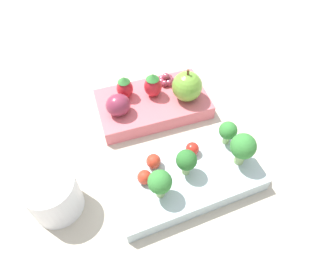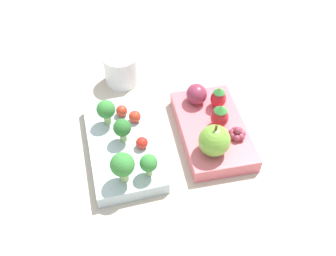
{
  "view_description": "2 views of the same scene",
  "coord_description": "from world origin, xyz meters",
  "px_view_note": "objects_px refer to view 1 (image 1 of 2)",
  "views": [
    {
      "loc": [
        0.12,
        0.28,
        0.41
      ],
      "look_at": [
        -0.01,
        0.0,
        0.04
      ],
      "focal_mm": 32.0,
      "sensor_mm": 36.0,
      "label": 1
    },
    {
      "loc": [
        -0.43,
        0.12,
        0.51
      ],
      "look_at": [
        -0.01,
        0.0,
        0.04
      ],
      "focal_mm": 40.0,
      "sensor_mm": 36.0,
      "label": 2
    }
  ],
  "objects_px": {
    "bento_box_savoury": "(186,178)",
    "cherry_tomato_2": "(192,149)",
    "cherry_tomato_1": "(144,177)",
    "apple": "(187,86)",
    "broccoli_floret_0": "(187,161)",
    "broccoli_floret_3": "(228,131)",
    "broccoli_floret_1": "(243,147)",
    "strawberry_1": "(125,87)",
    "bento_box_fruit": "(153,104)",
    "cherry_tomato_0": "(154,161)",
    "grape_cluster": "(166,80)",
    "drinking_cup": "(54,196)",
    "strawberry_0": "(153,85)",
    "broccoli_floret_2": "(160,183)",
    "plum": "(118,105)"
  },
  "relations": [
    {
      "from": "bento_box_savoury",
      "to": "broccoli_floret_0",
      "type": "height_order",
      "value": "broccoli_floret_0"
    },
    {
      "from": "cherry_tomato_2",
      "to": "broccoli_floret_0",
      "type": "bearing_deg",
      "value": 48.6
    },
    {
      "from": "broccoli_floret_3",
      "to": "bento_box_savoury",
      "type": "bearing_deg",
      "value": 18.49
    },
    {
      "from": "cherry_tomato_0",
      "to": "cherry_tomato_1",
      "type": "distance_m",
      "value": 0.03
    },
    {
      "from": "bento_box_fruit",
      "to": "cherry_tomato_2",
      "type": "distance_m",
      "value": 0.13
    },
    {
      "from": "apple",
      "to": "cherry_tomato_0",
      "type": "bearing_deg",
      "value": 45.34
    },
    {
      "from": "cherry_tomato_1",
      "to": "drinking_cup",
      "type": "distance_m",
      "value": 0.13
    },
    {
      "from": "bento_box_fruit",
      "to": "apple",
      "type": "distance_m",
      "value": 0.07
    },
    {
      "from": "broccoli_floret_2",
      "to": "grape_cluster",
      "type": "bearing_deg",
      "value": -115.52
    },
    {
      "from": "broccoli_floret_1",
      "to": "broccoli_floret_3",
      "type": "height_order",
      "value": "broccoli_floret_1"
    },
    {
      "from": "broccoli_floret_0",
      "to": "broccoli_floret_3",
      "type": "relative_size",
      "value": 1.07
    },
    {
      "from": "cherry_tomato_0",
      "to": "cherry_tomato_1",
      "type": "height_order",
      "value": "same"
    },
    {
      "from": "broccoli_floret_0",
      "to": "cherry_tomato_2",
      "type": "bearing_deg",
      "value": -131.4
    },
    {
      "from": "broccoli_floret_2",
      "to": "strawberry_1",
      "type": "bearing_deg",
      "value": -95.11
    },
    {
      "from": "broccoli_floret_1",
      "to": "drinking_cup",
      "type": "bearing_deg",
      "value": -10.79
    },
    {
      "from": "plum",
      "to": "grape_cluster",
      "type": "relative_size",
      "value": 1.37
    },
    {
      "from": "strawberry_0",
      "to": "cherry_tomato_1",
      "type": "bearing_deg",
      "value": 64.03
    },
    {
      "from": "bento_box_fruit",
      "to": "cherry_tomato_2",
      "type": "xyz_separation_m",
      "value": [
        -0.01,
        0.13,
        0.02
      ]
    },
    {
      "from": "strawberry_1",
      "to": "drinking_cup",
      "type": "relative_size",
      "value": 0.63
    },
    {
      "from": "cherry_tomato_1",
      "to": "drinking_cup",
      "type": "bearing_deg",
      "value": -11.36
    },
    {
      "from": "cherry_tomato_0",
      "to": "cherry_tomato_1",
      "type": "relative_size",
      "value": 1.05
    },
    {
      "from": "cherry_tomato_0",
      "to": "broccoli_floret_3",
      "type": "bearing_deg",
      "value": 177.5
    },
    {
      "from": "broccoli_floret_2",
      "to": "strawberry_1",
      "type": "height_order",
      "value": "broccoli_floret_2"
    },
    {
      "from": "cherry_tomato_1",
      "to": "broccoli_floret_0",
      "type": "bearing_deg",
      "value": 170.79
    },
    {
      "from": "bento_box_savoury",
      "to": "cherry_tomato_2",
      "type": "xyz_separation_m",
      "value": [
        -0.02,
        -0.03,
        0.02
      ]
    },
    {
      "from": "cherry_tomato_1",
      "to": "strawberry_1",
      "type": "relative_size",
      "value": 0.47
    },
    {
      "from": "broccoli_floret_0",
      "to": "broccoli_floret_2",
      "type": "relative_size",
      "value": 0.92
    },
    {
      "from": "drinking_cup",
      "to": "cherry_tomato_2",
      "type": "bearing_deg",
      "value": 177.85
    },
    {
      "from": "cherry_tomato_0",
      "to": "grape_cluster",
      "type": "xyz_separation_m",
      "value": [
        -0.09,
        -0.16,
        -0.0
      ]
    },
    {
      "from": "broccoli_floret_3",
      "to": "cherry_tomato_1",
      "type": "distance_m",
      "value": 0.14
    },
    {
      "from": "broccoli_floret_1",
      "to": "cherry_tomato_0",
      "type": "height_order",
      "value": "broccoli_floret_1"
    },
    {
      "from": "broccoli_floret_0",
      "to": "broccoli_floret_3",
      "type": "xyz_separation_m",
      "value": [
        -0.08,
        -0.02,
        -0.0
      ]
    },
    {
      "from": "broccoli_floret_0",
      "to": "broccoli_floret_3",
      "type": "distance_m",
      "value": 0.09
    },
    {
      "from": "bento_box_fruit",
      "to": "cherry_tomato_1",
      "type": "xyz_separation_m",
      "value": [
        0.07,
        0.15,
        0.02
      ]
    },
    {
      "from": "apple",
      "to": "cherry_tomato_1",
      "type": "bearing_deg",
      "value": 44.79
    },
    {
      "from": "broccoli_floret_0",
      "to": "cherry_tomato_0",
      "type": "xyz_separation_m",
      "value": [
        0.04,
        -0.03,
        -0.02
      ]
    },
    {
      "from": "bento_box_fruit",
      "to": "cherry_tomato_0",
      "type": "distance_m",
      "value": 0.14
    },
    {
      "from": "broccoli_floret_3",
      "to": "cherry_tomato_1",
      "type": "height_order",
      "value": "broccoli_floret_3"
    },
    {
      "from": "bento_box_fruit",
      "to": "strawberry_1",
      "type": "xyz_separation_m",
      "value": [
        0.04,
        -0.03,
        0.03
      ]
    },
    {
      "from": "broccoli_floret_1",
      "to": "strawberry_0",
      "type": "height_order",
      "value": "broccoli_floret_1"
    },
    {
      "from": "cherry_tomato_0",
      "to": "strawberry_1",
      "type": "bearing_deg",
      "value": -93.24
    },
    {
      "from": "broccoli_floret_2",
      "to": "strawberry_0",
      "type": "bearing_deg",
      "value": -109.15
    },
    {
      "from": "cherry_tomato_1",
      "to": "strawberry_0",
      "type": "xyz_separation_m",
      "value": [
        -0.08,
        -0.16,
        0.01
      ]
    },
    {
      "from": "broccoli_floret_3",
      "to": "cherry_tomato_2",
      "type": "xyz_separation_m",
      "value": [
        0.06,
        -0.0,
        -0.02
      ]
    },
    {
      "from": "cherry_tomato_1",
      "to": "apple",
      "type": "height_order",
      "value": "apple"
    },
    {
      "from": "broccoli_floret_1",
      "to": "grape_cluster",
      "type": "height_order",
      "value": "broccoli_floret_1"
    },
    {
      "from": "strawberry_0",
      "to": "bento_box_savoury",
      "type": "bearing_deg",
      "value": 84.51
    },
    {
      "from": "plum",
      "to": "broccoli_floret_1",
      "type": "bearing_deg",
      "value": 128.85
    },
    {
      "from": "bento_box_fruit",
      "to": "strawberry_0",
      "type": "relative_size",
      "value": 4.28
    },
    {
      "from": "cherry_tomato_0",
      "to": "apple",
      "type": "bearing_deg",
      "value": -134.66
    }
  ]
}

